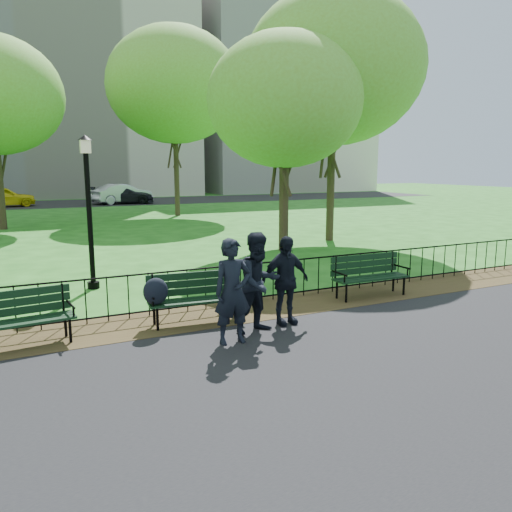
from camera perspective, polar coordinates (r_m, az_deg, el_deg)
name	(u,v)px	position (r m, az deg, el deg)	size (l,w,h in m)	color
ground	(256,336)	(8.94, 0.02, -9.18)	(120.00, 120.00, 0.00)	#1E5817
asphalt_path	(384,424)	(6.32, 14.42, -18.12)	(60.00, 9.20, 0.01)	black
dirt_strip	(224,313)	(10.23, -3.70, -6.57)	(60.00, 1.60, 0.01)	#322614
far_street	(64,204)	(42.83, -21.12, 5.61)	(70.00, 9.00, 0.01)	black
iron_fence	(215,285)	(10.55, -4.76, -3.33)	(24.06, 0.06, 1.00)	black
apartment_mid	(62,43)	(57.14, -21.29, 21.75)	(24.00, 15.00, 30.00)	#B7B4A7
apartment_east	(275,90)	(63.65, 2.18, 18.41)	(20.00, 15.00, 24.00)	white
park_bench_main	(177,292)	(9.43, -9.05, -4.05)	(1.99, 0.74, 1.04)	black
park_bench_left_a	(15,313)	(9.16, -25.82, -5.90)	(1.86, 0.75, 1.03)	black
park_bench_right_a	(368,271)	(11.73, 12.73, -1.68)	(1.86, 0.62, 1.04)	black
lamppost	(89,207)	(12.65, -18.56, 5.36)	(0.33, 0.33, 3.69)	black
tree_near_e	(285,101)	(17.74, 3.31, 17.27)	(5.32, 5.32, 7.41)	#2D2116
tree_mid_e	(334,68)	(20.59, 8.89, 20.45)	(6.88, 6.88, 9.59)	#2D2116
tree_far_e	(174,85)	(30.91, -9.34, 18.68)	(7.82, 7.82, 10.89)	#2D2116
person_left	(233,291)	(8.37, -2.69, -4.06)	(0.65, 0.43, 1.79)	black
person_mid	(259,283)	(8.91, 0.35, -3.07)	(0.88, 0.46, 1.82)	black
person_right	(285,280)	(9.40, 3.34, -2.79)	(0.99, 0.40, 1.68)	black
taxi	(2,197)	(40.89, -26.99, 6.05)	(1.77, 4.39, 1.50)	gold
sedan_silver	(122,194)	(41.21, -15.08, 6.88)	(1.66, 4.75, 1.57)	#B0B3B8
sedan_dark	(123,195)	(41.10, -15.00, 6.76)	(1.95, 4.81, 1.39)	black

